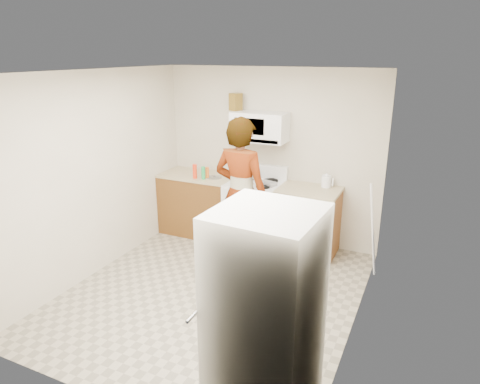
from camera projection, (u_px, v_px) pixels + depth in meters
The scene contains 20 objects.
floor at pixel (213, 293), 5.01m from camera, with size 3.60×3.60×0.00m, color gray.
back_wall at pixel (270, 157), 6.16m from camera, with size 3.20×0.02×2.50m, color beige.
right_wall at pixel (361, 214), 3.98m from camera, with size 0.02×3.60×2.50m, color beige.
cabinet_left at pixel (199, 205), 6.57m from camera, with size 1.12×0.62×0.90m, color brown.
counter_left at pixel (198, 176), 6.42m from camera, with size 1.14×0.64×0.04m, color tan.
cabinet_right at pixel (307, 223), 5.88m from camera, with size 0.80×0.62×0.90m, color brown.
counter_right at pixel (309, 190), 5.74m from camera, with size 0.82×0.64×0.04m, color tan.
gas_range at pixel (255, 212), 6.18m from camera, with size 0.76×0.65×1.13m.
microwave at pixel (260, 127), 5.91m from camera, with size 0.76×0.38×0.40m, color white.
person at pixel (241, 195), 5.33m from camera, with size 0.72×0.47×1.97m, color tan.
fridge at pixel (265, 321), 3.06m from camera, with size 0.70×0.70×1.70m, color beige.
kettle at pixel (326, 181), 5.80m from camera, with size 0.13×0.13×0.16m, color white.
jug at pixel (236, 102), 5.98m from camera, with size 0.14×0.14×0.24m, color brown.
saucepan at pixel (251, 173), 6.19m from camera, with size 0.23×0.23×0.12m, color silver.
tray at pixel (267, 183), 5.91m from camera, with size 0.25×0.16×0.05m, color white.
bottle_spray at pixel (195, 171), 6.19m from camera, with size 0.06×0.06×0.21m, color red.
bottle_hot_sauce at pixel (207, 173), 6.22m from camera, with size 0.05×0.05×0.16m, color orange.
bottle_green_cap at pixel (203, 173), 6.15m from camera, with size 0.06×0.06×0.18m, color green.
pot_lid at pixel (214, 177), 6.25m from camera, with size 0.23×0.23×0.01m, color silver.
broom at pixel (373, 231), 5.14m from camera, with size 0.03×0.03×1.27m, color white.
Camera 1 is at (2.12, -3.85, 2.69)m, focal length 32.00 mm.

